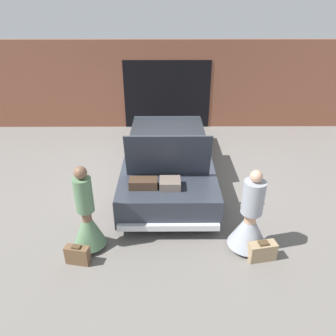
{
  "coord_description": "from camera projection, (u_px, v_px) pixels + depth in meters",
  "views": [
    {
      "loc": [
        -0.04,
        -7.09,
        4.05
      ],
      "look_at": [
        0.0,
        -1.27,
        0.93
      ],
      "focal_mm": 35.0,
      "sensor_mm": 36.0,
      "label": 1
    }
  ],
  "objects": [
    {
      "name": "ground_plane",
      "position": [
        168.0,
        177.0,
        8.16
      ],
      "size": [
        40.0,
        40.0,
        0.0
      ],
      "primitive_type": "plane",
      "color": "slate"
    },
    {
      "name": "garage_wall_back",
      "position": [
        167.0,
        86.0,
        10.6
      ],
      "size": [
        12.0,
        0.14,
        2.8
      ],
      "color": "brown",
      "rests_on": "ground_plane"
    },
    {
      "name": "car",
      "position": [
        168.0,
        156.0,
        7.91
      ],
      "size": [
        2.01,
        4.71,
        1.72
      ],
      "color": "#2D333D",
      "rests_on": "ground_plane"
    },
    {
      "name": "person_left",
      "position": [
        87.0,
        220.0,
        5.65
      ],
      "size": [
        0.58,
        0.58,
        1.63
      ],
      "rotation": [
        0.0,
        0.0,
        -1.72
      ],
      "color": "brown",
      "rests_on": "ground_plane"
    },
    {
      "name": "person_right",
      "position": [
        250.0,
        222.0,
        5.66
      ],
      "size": [
        0.7,
        0.7,
        1.57
      ],
      "rotation": [
        0.0,
        0.0,
        1.76
      ],
      "color": "tan",
      "rests_on": "ground_plane"
    },
    {
      "name": "suitcase_beside_left_person",
      "position": [
        78.0,
        255.0,
        5.49
      ],
      "size": [
        0.43,
        0.23,
        0.36
      ],
      "color": "brown",
      "rests_on": "ground_plane"
    },
    {
      "name": "suitcase_beside_right_person",
      "position": [
        262.0,
        251.0,
        5.57
      ],
      "size": [
        0.5,
        0.29,
        0.36
      ],
      "color": "#9E8460",
      "rests_on": "ground_plane"
    }
  ]
}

